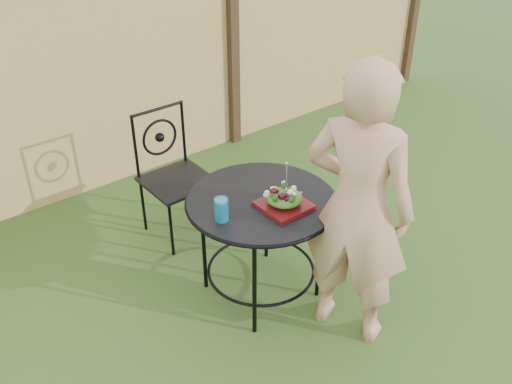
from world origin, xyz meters
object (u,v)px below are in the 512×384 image
patio_table (261,218)px  patio_chair (173,172)px  diner (358,208)px  salad_plate (284,205)px

patio_table → patio_chair: patio_chair is taller
patio_table → diner: diner is taller
patio_table → diner: 0.66m
patio_chair → diner: size_ratio=0.56×
patio_table → salad_plate: size_ratio=3.42×
patio_chair → salad_plate: bearing=-84.6°
patio_table → diner: bearing=-68.3°
patio_chair → salad_plate: (0.10, -1.10, 0.23)m
patio_chair → salad_plate: size_ratio=3.52×
diner → salad_plate: 0.46m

